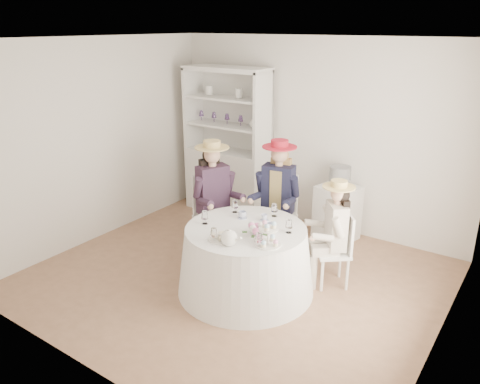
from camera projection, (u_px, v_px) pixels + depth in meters
The scene contains 23 objects.
ground at pixel (235, 277), 5.56m from camera, with size 4.50×4.50×0.00m, color brown.
ceiling at pixel (234, 39), 4.64m from camera, with size 4.50×4.50×0.00m, color white.
wall_back at pixel (316, 135), 6.65m from camera, with size 4.50×4.50×0.00m, color silver.
wall_front at pixel (83, 232), 3.56m from camera, with size 4.50×4.50×0.00m, color silver.
wall_left at pixel (99, 141), 6.31m from camera, with size 4.50×4.50×0.00m, color silver.
wall_right at pixel (455, 214), 3.90m from camera, with size 4.50×4.50×0.00m, color silver.
tea_table at pixel (246, 260), 5.18m from camera, with size 1.52×1.52×0.76m.
hutch at pixel (228, 162), 7.31m from camera, with size 1.35×0.53×2.25m.
side_table at pixel (337, 213), 6.45m from camera, with size 0.49×0.49×0.76m, color silver.
hatbox at pixel (340, 177), 6.27m from camera, with size 0.28×0.28×0.28m, color black.
guest_left at pixel (214, 192), 5.87m from camera, with size 0.63×0.57×1.50m.
guest_mid at pixel (278, 191), 5.87m from camera, with size 0.57×0.60×1.51m.
guest_right at pixel (334, 228), 5.18m from camera, with size 0.54×0.52×1.26m.
spare_chair at pixel (274, 209), 6.35m from camera, with size 0.49×0.49×0.87m.
teacup_a at pixel (242, 215), 5.30m from camera, with size 0.09×0.09×0.07m, color white.
teacup_b at pixel (264, 218), 5.23m from camera, with size 0.07×0.07×0.07m, color white.
teacup_c at pixel (270, 226), 5.02m from camera, with size 0.08×0.08×0.06m, color white.
flower_bowl at pixel (263, 231), 4.92m from camera, with size 0.22×0.22×0.05m, color white.
flower_arrangement at pixel (256, 228), 4.82m from camera, with size 0.19×0.20×0.07m.
table_teapot at pixel (229, 238), 4.65m from camera, with size 0.24×0.17×0.18m.
sandwich_plate at pixel (221, 238), 4.79m from camera, with size 0.28×0.28×0.06m.
cupcake_stand at pixel (268, 237), 4.64m from camera, with size 0.26×0.26×0.24m.
stemware_set at pixel (246, 222), 5.03m from camera, with size 0.96×1.00×0.15m.
Camera 1 is at (2.82, -3.99, 2.85)m, focal length 35.00 mm.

